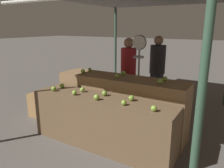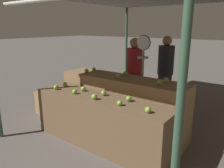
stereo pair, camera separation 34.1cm
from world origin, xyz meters
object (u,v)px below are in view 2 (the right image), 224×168
Objects in this scene: produce_scale at (143,60)px; person_vendor_at_scale at (134,70)px; wooden_crate_side at (51,102)px; person_customer_left at (166,67)px.

produce_scale is 1.05× the size of person_vendor_at_scale.
produce_scale is at bearing 24.30° from wooden_crate_side.
person_vendor_at_scale is 3.29× the size of wooden_crate_side.
person_customer_left reaches higher than wooden_crate_side.
person_customer_left is (-0.01, 1.10, -0.28)m from produce_scale.
wooden_crate_side is at bearing 61.16° from person_customer_left.
wooden_crate_side is (-1.76, -0.80, -0.97)m from produce_scale.
produce_scale is 1.03× the size of person_customer_left.
produce_scale is 0.57m from person_vendor_at_scale.
person_customer_left is at bearing 47.25° from wooden_crate_side.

